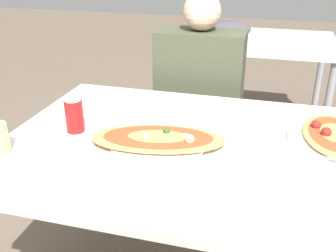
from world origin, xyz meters
TOP-DOWN VIEW (x-y plane):
  - dining_table at (0.00, 0.00)m, footprint 1.22×0.95m
  - chair_far_seated at (-0.05, 0.81)m, footprint 0.40×0.40m
  - person_seated at (-0.05, 0.69)m, footprint 0.44×0.25m
  - pizza_main at (-0.05, -0.05)m, footprint 0.50×0.33m
  - soda_can at (-0.38, -0.02)m, footprint 0.07×0.07m
  - pizza_second at (0.53, 0.14)m, footprint 0.31×0.36m
  - background_table at (0.15, 1.75)m, footprint 1.10×0.80m

SIDE VIEW (x-z plane):
  - chair_far_seated at x=-0.05m, z-range 0.04..0.96m
  - dining_table at x=0.00m, z-range 0.30..1.05m
  - person_seated at x=-0.05m, z-range 0.10..1.27m
  - background_table at x=0.15m, z-range 0.26..1.12m
  - pizza_second at x=0.53m, z-range 0.73..0.79m
  - pizza_main at x=-0.05m, z-range 0.74..0.79m
  - soda_can at x=-0.38m, z-range 0.75..0.87m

